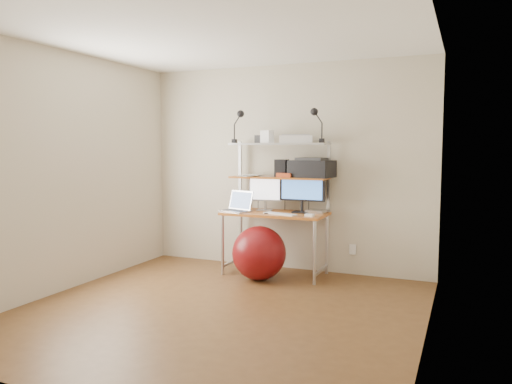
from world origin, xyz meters
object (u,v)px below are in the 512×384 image
Objects in this scene: monitor_silver at (265,191)px; monitor_black at (302,189)px; printer at (312,168)px; exercise_ball at (259,253)px; laptop at (238,207)px.

monitor_silver is 0.81× the size of monitor_black.
monitor_black is 0.27m from printer.
monitor_silver is at bearing 180.00° from monitor_black.
printer is (0.09, 0.07, 0.24)m from monitor_black.
printer is at bearing 44.80° from exercise_ball.
monitor_silver is 0.73× the size of exercise_ball.
laptop reaches higher than exercise_ball.
monitor_silver is 0.79m from exercise_ball.
monitor_black is at bearing 46.53° from exercise_ball.
printer is 0.86× the size of exercise_ball.
laptop is at bearing 149.13° from exercise_ball.
laptop is at bearing -154.00° from printer.
printer is at bearing 38.37° from monitor_black.
exercise_ball is at bearing -131.90° from monitor_black.
monitor_silver is 1.07× the size of laptop.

